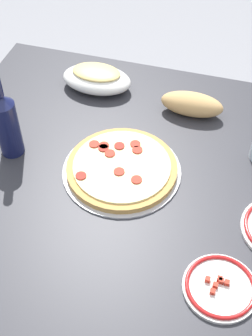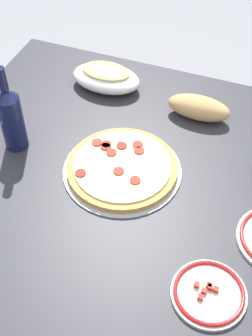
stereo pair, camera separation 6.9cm
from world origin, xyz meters
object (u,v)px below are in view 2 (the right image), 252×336
at_px(wine_bottle, 11,117).
at_px(side_plate_far, 209,293).
at_px(bread_loaf, 199,108).
at_px(dining_table, 126,199).
at_px(baked_pasta_dish, 106,77).
at_px(pepperoni_pizza, 122,168).

relative_size(wine_bottle, side_plate_far, 1.57).
xyz_separation_m(wine_bottle, bread_loaf, (-0.48, -0.32, -0.07)).
bearing_deg(dining_table, wine_bottle, -0.30).
relative_size(dining_table, baked_pasta_dish, 5.01).
relative_size(baked_pasta_dish, side_plate_far, 1.34).
height_order(pepperoni_pizza, baked_pasta_dish, baked_pasta_dish).
bearing_deg(side_plate_far, dining_table, -42.22).
relative_size(dining_table, wine_bottle, 4.27).
height_order(pepperoni_pizza, wine_bottle, wine_bottle).
xyz_separation_m(pepperoni_pizza, side_plate_far, (-0.33, 0.29, -0.01)).
bearing_deg(bread_loaf, dining_table, 68.03).
bearing_deg(side_plate_far, wine_bottle, -23.14).
height_order(wine_bottle, side_plate_far, wine_bottle).
bearing_deg(wine_bottle, side_plate_far, 156.86).
xyz_separation_m(dining_table, wine_bottle, (0.36, -0.00, 0.22)).
relative_size(wine_bottle, bread_loaf, 1.39).
bearing_deg(baked_pasta_dish, dining_table, 119.99).
distance_m(pepperoni_pizza, bread_loaf, 0.34).
bearing_deg(dining_table, baked_pasta_dish, -60.01).
relative_size(pepperoni_pizza, bread_loaf, 1.70).
bearing_deg(baked_pasta_dish, wine_bottle, 68.04).
height_order(dining_table, bread_loaf, bread_loaf).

